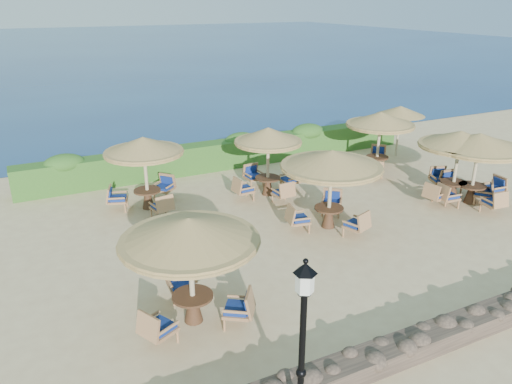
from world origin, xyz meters
name	(u,v)px	position (x,y,z in m)	size (l,w,h in m)	color
ground	(318,228)	(0.00, 0.00, 0.00)	(120.00, 120.00, 0.00)	#D8BD89
sea	(64,48)	(0.00, 70.00, 0.00)	(160.00, 160.00, 0.00)	navy
hedge	(231,153)	(0.00, 7.20, 0.60)	(18.00, 0.90, 1.20)	#255019
stone_wall	(468,325)	(0.00, -6.20, 0.22)	(15.00, 0.65, 0.44)	brown
lamp_post	(302,356)	(-4.80, -6.80, 1.55)	(0.44, 0.44, 3.31)	black
extra_parasol	(400,111)	(7.80, 5.20, 2.17)	(2.30, 2.30, 2.41)	tan
cafe_set_0	(190,246)	(-5.42, -3.02, 1.99)	(3.17, 3.17, 2.65)	tan
cafe_set_1	(331,170)	(0.33, -0.09, 2.01)	(3.30, 3.30, 2.65)	tan
cafe_set_2	(478,153)	(6.22, -0.68, 1.92)	(3.22, 3.22, 2.65)	tan
cafe_set_3	(144,158)	(-4.60, 4.11, 1.91)	(2.83, 2.83, 2.65)	tan
cafe_set_4	(268,151)	(-0.12, 3.40, 1.75)	(2.84, 2.84, 2.65)	tan
cafe_set_5	(380,127)	(5.36, 3.67, 2.03)	(2.89, 2.89, 2.65)	tan
cafe_set_6	(459,150)	(5.88, -0.11, 1.94)	(2.95, 2.95, 2.65)	tan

